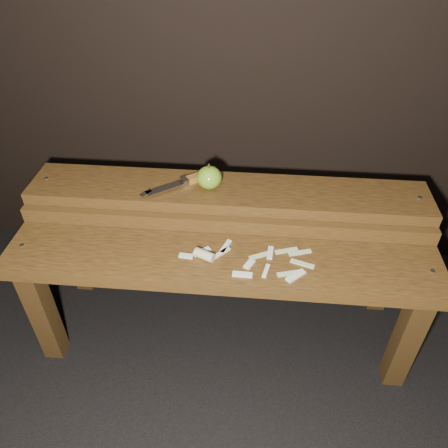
# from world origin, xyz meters

# --- Properties ---
(ground) EXTENTS (60.00, 60.00, 0.00)m
(ground) POSITION_xyz_m (0.00, 0.00, 0.00)
(ground) COLOR black
(bench_front_tier) EXTENTS (1.20, 0.20, 0.42)m
(bench_front_tier) POSITION_xyz_m (0.00, -0.06, 0.35)
(bench_front_tier) COLOR #37230D
(bench_front_tier) RESTS_ON ground
(bench_rear_tier) EXTENTS (1.20, 0.21, 0.50)m
(bench_rear_tier) POSITION_xyz_m (0.00, 0.17, 0.41)
(bench_rear_tier) COLOR #37230D
(bench_rear_tier) RESTS_ON ground
(apple) EXTENTS (0.07, 0.07, 0.08)m
(apple) POSITION_xyz_m (-0.05, 0.17, 0.53)
(apple) COLOR #6B9B1F
(apple) RESTS_ON bench_rear_tier
(knife) EXTENTS (0.22, 0.17, 0.02)m
(knife) POSITION_xyz_m (-0.11, 0.19, 0.51)
(knife) COLOR #925B1F
(knife) RESTS_ON bench_rear_tier
(apple_scraps) EXTENTS (0.37, 0.15, 0.03)m
(apple_scraps) POSITION_xyz_m (0.04, -0.05, 0.43)
(apple_scraps) COLOR beige
(apple_scraps) RESTS_ON bench_front_tier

